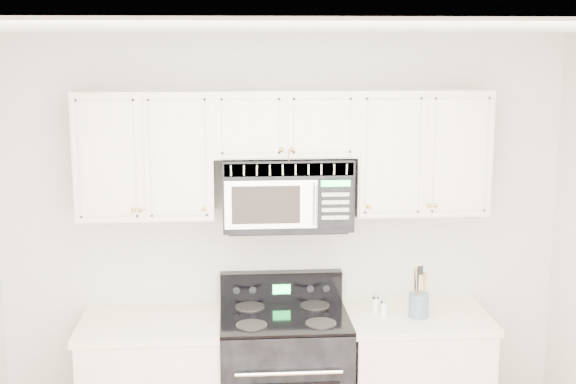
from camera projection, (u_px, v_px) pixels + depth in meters
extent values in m
cube|color=white|center=(313.00, 29.00, 3.09)|extent=(3.50, 3.50, 0.01)
cube|color=silver|center=(283.00, 243.00, 5.05)|extent=(3.50, 0.01, 2.60)
cube|color=#EFEACA|center=(152.00, 324.00, 4.76)|extent=(0.86, 0.65, 0.04)
cube|color=#EFEACA|center=(417.00, 317.00, 4.88)|extent=(0.86, 0.65, 0.04)
cylinder|color=silver|center=(289.00, 374.00, 4.49)|extent=(0.61, 0.02, 0.02)
cube|color=black|center=(284.00, 317.00, 4.80)|extent=(0.77, 0.66, 0.02)
cube|color=black|center=(281.00, 287.00, 5.06)|extent=(0.77, 0.08, 0.20)
cube|color=#1AFF56|center=(282.00, 289.00, 5.02)|extent=(0.11, 0.00, 0.06)
cube|color=white|center=(146.00, 154.00, 4.72)|extent=(0.80, 0.33, 0.75)
cube|color=white|center=(420.00, 151.00, 4.84)|extent=(0.80, 0.33, 0.75)
cube|color=white|center=(284.00, 123.00, 4.74)|extent=(0.84, 0.33, 0.39)
sphere|color=gold|center=(141.00, 210.00, 4.59)|extent=(0.03, 0.03, 0.03)
sphere|color=gold|center=(204.00, 209.00, 4.61)|extent=(0.03, 0.03, 0.03)
sphere|color=gold|center=(369.00, 206.00, 4.68)|extent=(0.03, 0.03, 0.03)
sphere|color=gold|center=(429.00, 205.00, 4.71)|extent=(0.03, 0.03, 0.03)
sphere|color=gold|center=(282.00, 150.00, 4.58)|extent=(0.03, 0.03, 0.03)
sphere|color=gold|center=(292.00, 150.00, 4.59)|extent=(0.03, 0.03, 0.03)
cylinder|color=#A6301D|center=(289.00, 159.00, 4.60)|extent=(0.01, 0.00, 0.11)
sphere|color=gold|center=(289.00, 170.00, 4.61)|extent=(0.04, 0.04, 0.04)
cube|color=black|center=(287.00, 192.00, 4.80)|extent=(0.76, 0.38, 0.42)
cube|color=beige|center=(289.00, 170.00, 4.58)|extent=(0.74, 0.01, 0.08)
cube|color=silver|center=(271.00, 205.00, 4.60)|extent=(0.54, 0.01, 0.28)
cube|color=black|center=(266.00, 205.00, 4.59)|extent=(0.39, 0.01, 0.22)
cube|color=black|center=(335.00, 204.00, 4.63)|extent=(0.21, 0.01, 0.28)
cube|color=#1AFF56|center=(336.00, 183.00, 4.60)|extent=(0.17, 0.00, 0.04)
cylinder|color=silver|center=(315.00, 205.00, 4.59)|extent=(0.02, 0.02, 0.24)
cylinder|color=slate|center=(418.00, 305.00, 4.80)|extent=(0.12, 0.12, 0.15)
cylinder|color=#9F733B|center=(424.00, 293.00, 4.79)|extent=(0.01, 0.01, 0.26)
cylinder|color=black|center=(415.00, 290.00, 4.81)|extent=(0.01, 0.01, 0.28)
cylinder|color=#9F733B|center=(417.00, 292.00, 4.75)|extent=(0.01, 0.01, 0.30)
cylinder|color=black|center=(424.00, 293.00, 4.79)|extent=(0.01, 0.01, 0.26)
cylinder|color=#9F733B|center=(415.00, 290.00, 4.81)|extent=(0.01, 0.01, 0.28)
cylinder|color=black|center=(418.00, 292.00, 4.75)|extent=(0.01, 0.01, 0.30)
cylinder|color=#9F733B|center=(424.00, 293.00, 4.79)|extent=(0.01, 0.01, 0.26)
cylinder|color=white|center=(376.00, 306.00, 4.87)|extent=(0.04, 0.04, 0.09)
cylinder|color=silver|center=(376.00, 297.00, 4.86)|extent=(0.05, 0.05, 0.02)
cylinder|color=white|center=(384.00, 310.00, 4.81)|extent=(0.04, 0.04, 0.09)
cylinder|color=silver|center=(384.00, 302.00, 4.80)|extent=(0.04, 0.04, 0.02)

